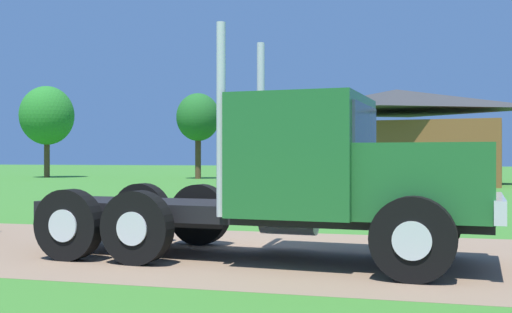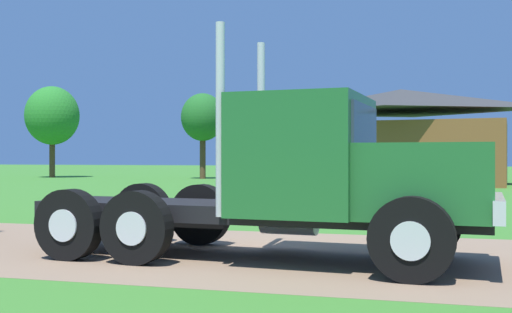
{
  "view_description": "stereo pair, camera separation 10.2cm",
  "coord_description": "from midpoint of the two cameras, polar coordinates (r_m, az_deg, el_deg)",
  "views": [
    {
      "loc": [
        2.19,
        -10.61,
        1.68
      ],
      "look_at": [
        -0.62,
        -0.1,
        1.68
      ],
      "focal_mm": 44.58,
      "sensor_mm": 36.0,
      "label": 1
    },
    {
      "loc": [
        2.29,
        -10.58,
        1.68
      ],
      "look_at": [
        -0.62,
        -0.1,
        1.68
      ],
      "focal_mm": 44.58,
      "sensor_mm": 36.0,
      "label": 2
    }
  ],
  "objects": [
    {
      "name": "truck_foreground_white",
      "position": [
        10.18,
        5.24,
        -2.2
      ],
      "size": [
        7.72,
        3.16,
        3.72
      ],
      "color": "black",
      "rests_on": "ground_plane"
    },
    {
      "name": "tree_left",
      "position": [
        52.84,
        -17.77,
        3.49
      ],
      "size": [
        4.21,
        4.21,
        7.22
      ],
      "color": "#513823",
      "rests_on": "ground_plane"
    },
    {
      "name": "dirt_track",
      "position": [
        10.96,
        3.55,
        -8.79
      ],
      "size": [
        120.0,
        6.12,
        0.01
      ],
      "primitive_type": "cube",
      "color": "#8C7057",
      "rests_on": "ground_plane"
    },
    {
      "name": "shed_building",
      "position": [
        40.04,
        12.95,
        1.63
      ],
      "size": [
        13.56,
        9.42,
        5.8
      ],
      "color": "brown",
      "rests_on": "ground_plane"
    },
    {
      "name": "ground_plane",
      "position": [
        10.96,
        3.55,
        -8.81
      ],
      "size": [
        200.0,
        200.0,
        0.0
      ],
      "primitive_type": "plane",
      "color": "#3C7B2A"
    },
    {
      "name": "tree_mid",
      "position": [
        47.69,
        -4.74,
        3.48
      ],
      "size": [
        3.25,
        3.25,
        6.39
      ],
      "color": "#513823",
      "rests_on": "ground_plane"
    }
  ]
}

